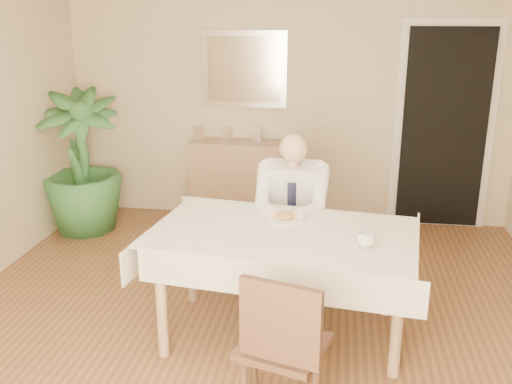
# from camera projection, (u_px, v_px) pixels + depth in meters

# --- Properties ---
(room) EXTENTS (5.00, 5.02, 2.60)m
(room) POSITION_uv_depth(u_px,v_px,m) (247.00, 154.00, 3.39)
(room) COLOR brown
(room) RESTS_ON ground
(doorway) EXTENTS (0.96, 0.07, 2.10)m
(doorway) POSITION_uv_depth(u_px,v_px,m) (444.00, 129.00, 5.59)
(doorway) COLOR silver
(doorway) RESTS_ON ground
(mirror) EXTENTS (0.86, 0.04, 0.76)m
(mirror) POSITION_uv_depth(u_px,v_px,m) (244.00, 69.00, 5.71)
(mirror) COLOR silver
(mirror) RESTS_ON room
(dining_table) EXTENTS (1.84, 1.23, 0.75)m
(dining_table) POSITION_uv_depth(u_px,v_px,m) (283.00, 243.00, 3.71)
(dining_table) COLOR #8F6D4C
(dining_table) RESTS_ON ground
(chair_far) EXTENTS (0.45, 0.45, 0.92)m
(chair_far) POSITION_uv_depth(u_px,v_px,m) (294.00, 218.00, 4.59)
(chair_far) COLOR #442B19
(chair_far) RESTS_ON ground
(chair_near) EXTENTS (0.52, 0.53, 0.89)m
(chair_near) POSITION_uv_depth(u_px,v_px,m) (282.00, 343.00, 2.90)
(chair_near) COLOR #442B19
(chair_near) RESTS_ON ground
(seated_man) EXTENTS (0.48, 0.72, 1.24)m
(seated_man) POSITION_uv_depth(u_px,v_px,m) (291.00, 210.00, 4.27)
(seated_man) COLOR white
(seated_man) RESTS_ON ground
(plate) EXTENTS (0.26, 0.26, 0.02)m
(plate) POSITION_uv_depth(u_px,v_px,m) (285.00, 219.00, 3.88)
(plate) COLOR white
(plate) RESTS_ON dining_table
(food) EXTENTS (0.14, 0.14, 0.06)m
(food) POSITION_uv_depth(u_px,v_px,m) (285.00, 216.00, 3.88)
(food) COLOR brown
(food) RESTS_ON dining_table
(knife) EXTENTS (0.01, 0.13, 0.01)m
(knife) POSITION_uv_depth(u_px,v_px,m) (290.00, 220.00, 3.82)
(knife) COLOR silver
(knife) RESTS_ON dining_table
(fork) EXTENTS (0.01, 0.13, 0.01)m
(fork) POSITION_uv_depth(u_px,v_px,m) (278.00, 219.00, 3.83)
(fork) COLOR silver
(fork) RESTS_ON dining_table
(coffee_mug) EXTENTS (0.14, 0.14, 0.09)m
(coffee_mug) POSITION_uv_depth(u_px,v_px,m) (366.00, 239.00, 3.44)
(coffee_mug) COLOR white
(coffee_mug) RESTS_ON dining_table
(sideboard) EXTENTS (1.07, 0.41, 0.84)m
(sideboard) POSITION_uv_depth(u_px,v_px,m) (242.00, 181.00, 5.91)
(sideboard) COLOR #8F6D4C
(sideboard) RESTS_ON ground
(photo_frame_left) EXTENTS (0.10, 0.02, 0.14)m
(photo_frame_left) POSITION_uv_depth(u_px,v_px,m) (199.00, 133.00, 5.83)
(photo_frame_left) COLOR silver
(photo_frame_left) RESTS_ON sideboard
(photo_frame_center) EXTENTS (0.10, 0.02, 0.14)m
(photo_frame_center) POSITION_uv_depth(u_px,v_px,m) (226.00, 133.00, 5.83)
(photo_frame_center) COLOR silver
(photo_frame_center) RESTS_ON sideboard
(photo_frame_right) EXTENTS (0.10, 0.02, 0.14)m
(photo_frame_right) POSITION_uv_depth(u_px,v_px,m) (256.00, 134.00, 5.80)
(photo_frame_right) COLOR silver
(photo_frame_right) RESTS_ON sideboard
(potted_palm) EXTENTS (1.00, 1.00, 1.40)m
(potted_palm) POSITION_uv_depth(u_px,v_px,m) (80.00, 162.00, 5.55)
(potted_palm) COLOR #2B5F2B
(potted_palm) RESTS_ON ground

